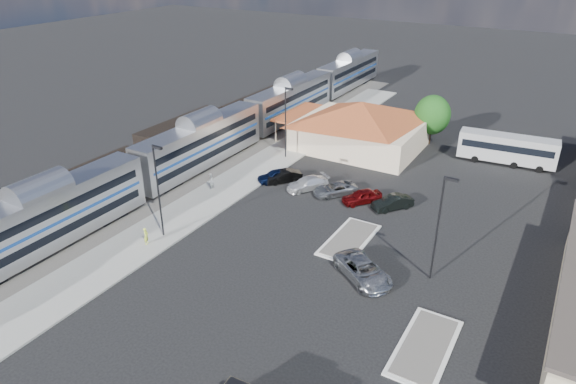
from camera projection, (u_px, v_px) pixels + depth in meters
The scene contains 22 objects.
ground at pixel (300, 239), 46.78m from camera, with size 280.00×280.00×0.00m, color black.
railbed at pixel (182, 163), 62.48m from camera, with size 16.00×100.00×0.12m, color #4C4944.
platform at pixel (232, 185), 56.83m from camera, with size 5.50×92.00×0.18m, color gray.
passenger_train at pixel (202, 145), 60.21m from camera, with size 3.00×104.00×5.55m.
freight_cars at pixel (182, 135), 65.98m from camera, with size 2.80×46.00×4.00m.
station_depot at pixel (360, 125), 66.07m from camera, with size 18.35×12.24×6.20m.
traffic_island_south at pixel (349, 239), 46.47m from camera, with size 3.30×7.50×0.21m.
traffic_island_north at pixel (425, 347), 34.18m from camera, with size 3.30×7.50×0.21m.
lamp_plat_s at pixel (158, 184), 44.72m from camera, with size 1.08×0.25×9.00m.
lamp_plat_n at pixel (286, 117), 61.77m from camera, with size 1.08×0.25×9.00m.
lamp_lot at pixel (440, 220), 38.94m from camera, with size 1.08×0.25×9.00m.
tree_depot at pixel (432, 115), 66.90m from camera, with size 4.71×4.71×6.63m.
suv at pixel (363, 270), 40.89m from camera, with size 2.68×5.80×1.61m, color #9DA0A5.
coach_bus at pixel (507, 148), 61.66m from camera, with size 11.34×3.34×3.59m.
person_a at pixel (146, 236), 45.33m from camera, with size 0.58×0.38×1.58m, color #CFE347.
person_b at pixel (210, 181), 55.54m from camera, with size 0.84×0.66×1.74m, color silver.
parked_car_a at pixel (275, 176), 57.68m from camera, with size 1.63×4.05×1.38m, color #0B173A.
parked_car_b at pixel (284, 176), 57.50m from camera, with size 1.45×4.15×1.37m, color black.
parked_car_c at pixel (307, 183), 55.81m from camera, with size 1.93×4.75×1.38m, color white.
parked_car_d at pixel (335, 189), 54.61m from camera, with size 2.20×4.77×1.33m, color gray.
parked_car_e at pixel (362, 197), 52.90m from camera, with size 1.69×4.20×1.43m, color maroon.
parked_car_f at pixel (393, 203), 51.69m from camera, with size 1.49×4.27×1.41m, color black.
Camera 1 is at (19.32, -35.19, 24.41)m, focal length 32.00 mm.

